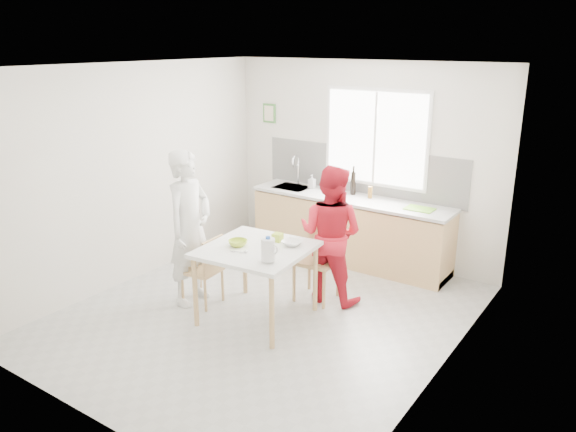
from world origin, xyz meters
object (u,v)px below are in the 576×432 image
(bowl_white, at_px, (292,243))
(dining_table, at_px, (256,255))
(bowl_green, at_px, (238,243))
(chair_far, at_px, (319,254))
(person_red, at_px, (331,234))
(person_white, at_px, (190,228))
(wine_bottle_a, at_px, (353,183))
(wine_bottle_b, at_px, (353,183))
(chair_left, at_px, (206,268))
(milk_jug, at_px, (268,249))

(bowl_white, bearing_deg, dining_table, -135.29)
(bowl_green, bearing_deg, chair_far, 62.72)
(dining_table, height_order, person_red, person_red)
(person_white, height_order, wine_bottle_a, person_white)
(person_white, distance_m, bowl_white, 1.22)
(bowl_white, bearing_deg, bowl_green, -144.14)
(wine_bottle_a, relative_size, wine_bottle_b, 1.07)
(chair_left, bearing_deg, person_white, -90.00)
(chair_left, bearing_deg, bowl_white, 104.21)
(chair_far, relative_size, bowl_white, 4.48)
(chair_far, bearing_deg, chair_left, -141.54)
(chair_far, height_order, person_red, person_red)
(person_red, relative_size, wine_bottle_a, 5.06)
(milk_jug, bearing_deg, person_white, 167.06)
(chair_far, xyz_separation_m, wine_bottle_a, (-0.29, 1.34, 0.54))
(chair_far, relative_size, wine_bottle_b, 3.26)
(chair_left, height_order, chair_far, chair_far)
(chair_left, distance_m, chair_far, 1.33)
(wine_bottle_a, bearing_deg, dining_table, -89.82)
(chair_far, xyz_separation_m, milk_jug, (0.07, -1.10, 0.42))
(chair_far, bearing_deg, wine_bottle_a, 97.11)
(person_red, xyz_separation_m, wine_bottle_b, (-0.44, 1.36, 0.26))
(chair_left, height_order, person_red, person_red)
(wine_bottle_b, bearing_deg, milk_jug, -81.30)
(chair_far, distance_m, milk_jug, 1.18)
(wine_bottle_a, bearing_deg, person_red, -72.44)
(bowl_white, distance_m, wine_bottle_b, 1.99)
(milk_jug, height_order, wine_bottle_b, wine_bottle_b)
(chair_left, height_order, bowl_green, bowl_green)
(chair_far, distance_m, person_white, 1.54)
(person_red, bearing_deg, chair_left, 35.32)
(dining_table, bearing_deg, wine_bottle_b, 90.84)
(person_white, distance_m, person_red, 1.61)
(chair_left, xyz_separation_m, bowl_green, (0.49, -0.01, 0.41))
(chair_far, bearing_deg, dining_table, -113.01)
(dining_table, height_order, bowl_white, bowl_white)
(person_white, bearing_deg, person_red, -58.98)
(chair_left, relative_size, wine_bottle_a, 2.59)
(bowl_green, relative_size, bowl_white, 0.94)
(dining_table, bearing_deg, bowl_white, 44.71)
(milk_jug, bearing_deg, wine_bottle_a, 93.33)
(person_white, xyz_separation_m, milk_jug, (1.24, -0.18, 0.06))
(person_red, height_order, bowl_green, person_red)
(bowl_green, bearing_deg, dining_table, 18.94)
(dining_table, height_order, wine_bottle_b, wine_bottle_b)
(bowl_white, relative_size, wine_bottle_a, 0.68)
(bowl_white, xyz_separation_m, wine_bottle_a, (-0.28, 1.92, 0.22))
(bowl_white, height_order, milk_jug, milk_jug)
(person_white, height_order, wine_bottle_b, person_white)
(chair_left, xyz_separation_m, person_red, (1.10, 0.93, 0.35))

